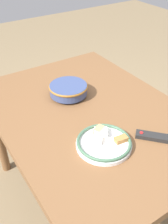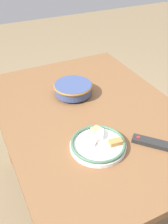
{
  "view_description": "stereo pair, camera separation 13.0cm",
  "coord_description": "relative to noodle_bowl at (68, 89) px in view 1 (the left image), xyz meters",
  "views": [
    {
      "loc": [
        0.9,
        -0.62,
        1.53
      ],
      "look_at": [
        0.02,
        -0.06,
        0.76
      ],
      "focal_mm": 42.0,
      "sensor_mm": 36.0,
      "label": 1
    },
    {
      "loc": [
        0.97,
        -0.51,
        1.53
      ],
      "look_at": [
        0.02,
        -0.06,
        0.76
      ],
      "focal_mm": 42.0,
      "sensor_mm": 36.0,
      "label": 2
    }
  ],
  "objects": [
    {
      "name": "ground_plane",
      "position": [
        0.19,
        0.02,
        -0.76
      ],
      "size": [
        8.0,
        8.0,
        0.0
      ],
      "primitive_type": "plane",
      "color": "#7F6B4C"
    },
    {
      "name": "noodle_bowl",
      "position": [
        0.0,
        0.0,
        0.0
      ],
      "size": [
        0.22,
        0.22,
        0.07
      ],
      "color": "#384775",
      "rests_on": "dining_table"
    },
    {
      "name": "food_plate",
      "position": [
        0.44,
        -0.07,
        -0.02
      ],
      "size": [
        0.25,
        0.25,
        0.05
      ],
      "color": "white",
      "rests_on": "dining_table"
    },
    {
      "name": "tv_remote",
      "position": [
        0.52,
        0.14,
        -0.03
      ],
      "size": [
        0.15,
        0.14,
        0.02
      ],
      "rotation": [
        0.0,
        0.0,
        2.32
      ],
      "color": "black",
      "rests_on": "dining_table"
    },
    {
      "name": "dining_table",
      "position": [
        0.19,
        0.02,
        -0.13
      ],
      "size": [
        1.25,
        0.9,
        0.72
      ],
      "color": "brown",
      "rests_on": "ground_plane"
    }
  ]
}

